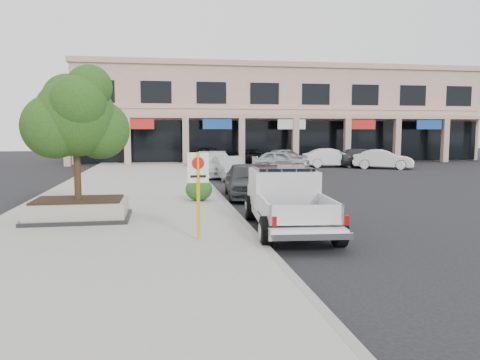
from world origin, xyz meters
The scene contains 19 objects.
ground centered at (0.00, 0.00, 0.00)m, with size 120.00×120.00×0.00m, color black.
sidewalk centered at (-5.50, 6.00, 0.07)m, with size 8.00×52.00×0.15m, color gray.
curb centered at (-1.55, 6.00, 0.07)m, with size 0.20×52.00×0.15m, color gray.
strip_mall centered at (8.00, 33.93, 4.75)m, with size 40.55×12.43×9.50m.
planter centered at (-6.73, 1.05, 0.48)m, with size 3.20×2.20×0.68m.
planter_tree centered at (-6.60, 1.20, 3.41)m, with size 2.90×2.55×4.00m.
no_parking_sign centered at (-3.15, -2.45, 1.63)m, with size 0.55×0.09×2.30m.
hedge centered at (-2.59, 4.51, 0.62)m, with size 1.10×0.99×0.94m, color #224C15.
pickup_truck centered at (-0.35, -1.10, 0.93)m, with size 2.20×5.93×1.87m, color silver, non-canonical shape.
curb_car_a centered at (-0.32, 6.07, 0.79)m, with size 1.88×4.67×1.59m, color #2F3134.
curb_car_b centered at (0.00, 13.93, 0.72)m, with size 1.52×4.35×1.43m, color #A3A4AB.
curb_car_c centered at (-0.53, 16.41, 0.81)m, with size 2.26×5.57×1.62m, color silver.
curb_car_d centered at (-0.31, 24.65, 0.80)m, with size 2.64×5.73×1.59m, color black.
lot_car_a centered at (4.83, 19.96, 0.76)m, with size 1.79×4.46×1.52m, color #ABAFB4.
lot_car_b centered at (9.83, 22.52, 0.77)m, with size 1.63×4.67×1.54m, color silver.
lot_car_c centered at (12.64, 22.71, 0.75)m, with size 2.11×5.20×1.51m, color #2A2C2F.
lot_car_d centered at (4.69, 27.58, 0.67)m, with size 2.23×4.83×1.34m, color black.
lot_car_e centered at (6.47, 24.52, 0.76)m, with size 1.80×4.48×1.52m, color #9EA0A5.
lot_car_f centered at (13.23, 20.26, 0.76)m, with size 1.61×4.63×1.53m, color silver.
Camera 1 is at (-4.05, -14.45, 2.99)m, focal length 35.00 mm.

